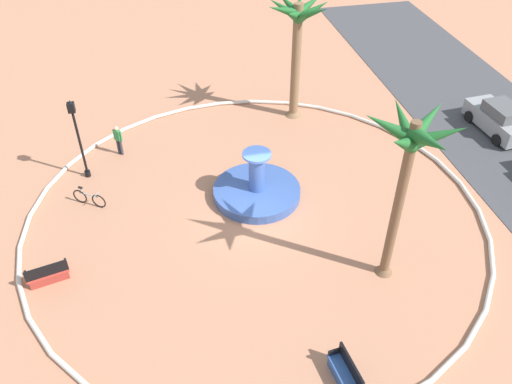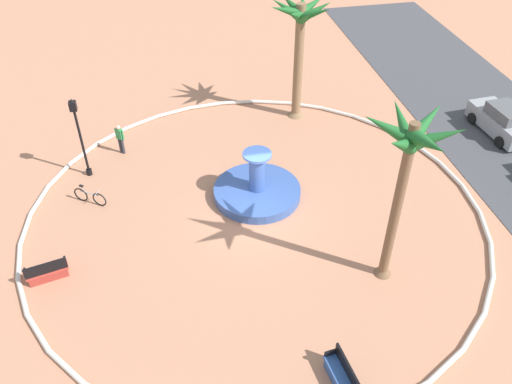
{
  "view_description": "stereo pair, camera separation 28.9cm",
  "coord_description": "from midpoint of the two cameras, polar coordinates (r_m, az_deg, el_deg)",
  "views": [
    {
      "loc": [
        17.39,
        -3.79,
        15.81
      ],
      "look_at": [
        -0.4,
        0.1,
        1.0
      ],
      "focal_mm": 37.14,
      "sensor_mm": 36.0,
      "label": 1
    },
    {
      "loc": [
        17.45,
        -3.51,
        15.81
      ],
      "look_at": [
        -0.4,
        0.1,
        1.0
      ],
      "focal_mm": 37.14,
      "sensor_mm": 36.0,
      "label": 2
    }
  ],
  "objects": [
    {
      "name": "parked_car_leftmost",
      "position": [
        31.8,
        24.46,
        7.2
      ],
      "size": [
        4.12,
        2.16,
        1.67
      ],
      "color": "gray",
      "rests_on": "ground"
    },
    {
      "name": "person_cyclist_helmet",
      "position": [
        27.97,
        -14.9,
        5.56
      ],
      "size": [
        0.37,
        0.44,
        1.66
      ],
      "color": "#33333D",
      "rests_on": "ground"
    },
    {
      "name": "palm_tree_by_curb",
      "position": [
        18.32,
        15.74,
        3.62
      ],
      "size": [
        3.43,
        3.29,
        7.25
      ],
      "color": "brown",
      "rests_on": "ground"
    },
    {
      "name": "lamppost",
      "position": [
        26.02,
        -18.96,
        5.97
      ],
      "size": [
        0.32,
        0.32,
        4.21
      ],
      "color": "black",
      "rests_on": "ground"
    },
    {
      "name": "palm_tree_near_fountain",
      "position": [
        28.67,
        4.19,
        17.0
      ],
      "size": [
        3.31,
        3.38,
        6.72
      ],
      "color": "brown",
      "rests_on": "ground"
    },
    {
      "name": "ground_plane",
      "position": [
        23.8,
        -0.38,
        -2.49
      ],
      "size": [
        80.0,
        80.0,
        0.0
      ],
      "primitive_type": "plane",
      "color": "tan"
    },
    {
      "name": "bench_east",
      "position": [
        22.36,
        -21.83,
        -8.29
      ],
      "size": [
        0.85,
        1.67,
        1.0
      ],
      "color": "#B73D33",
      "rests_on": "ground"
    },
    {
      "name": "fountain",
      "position": [
        24.63,
        -0.26,
        0.2
      ],
      "size": [
        4.06,
        4.06,
        2.42
      ],
      "color": "#38569E",
      "rests_on": "ground"
    },
    {
      "name": "plaza_curb",
      "position": [
        23.74,
        -0.39,
        -2.31
      ],
      "size": [
        20.36,
        20.36,
        0.2
      ],
      "primitive_type": "torus",
      "color": "silver",
      "rests_on": "ground"
    },
    {
      "name": "bicycle_red_frame",
      "position": [
        25.31,
        -17.84,
        -0.65
      ],
      "size": [
        0.97,
        1.49,
        0.94
      ],
      "color": "black",
      "rests_on": "ground"
    },
    {
      "name": "bench_west",
      "position": [
        18.4,
        9.08,
        -18.87
      ],
      "size": [
        1.65,
        0.69,
        1.0
      ],
      "color": "#335BA8",
      "rests_on": "ground"
    }
  ]
}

